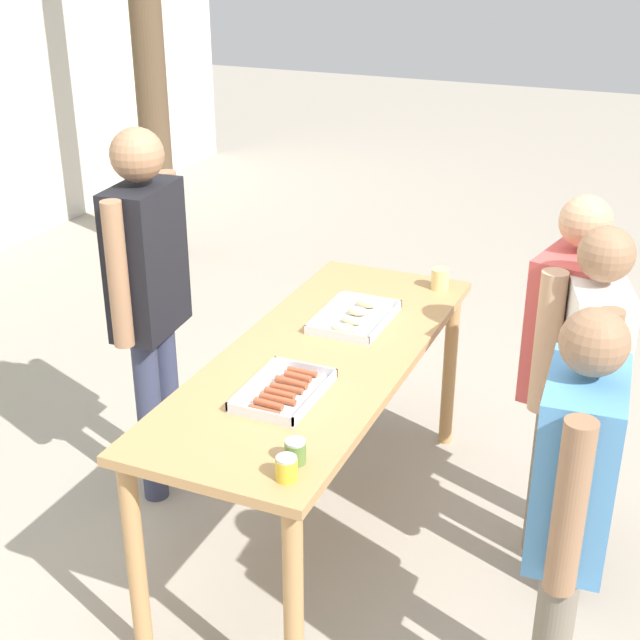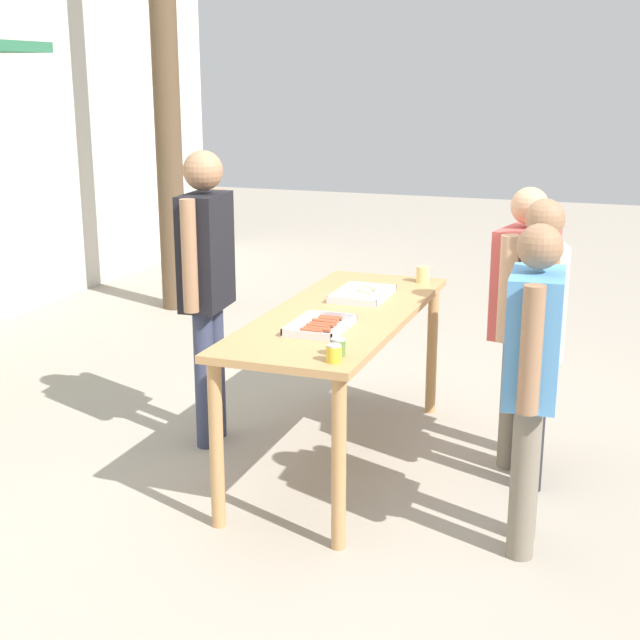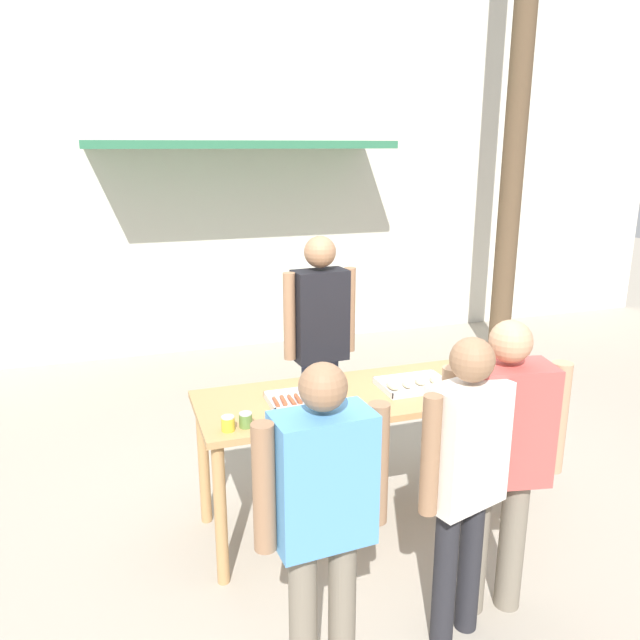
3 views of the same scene
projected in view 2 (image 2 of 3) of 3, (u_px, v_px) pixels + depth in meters
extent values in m
plane|color=#A39989|center=(340.00, 460.00, 5.23)|extent=(24.00, 24.00, 0.00)
cube|color=tan|center=(341.00, 315.00, 4.99)|extent=(2.04, 0.76, 0.04)
cylinder|color=tan|center=(339.00, 464.00, 4.14)|extent=(0.07, 0.07, 0.87)
cylinder|color=tan|center=(432.00, 350.00, 5.87)|extent=(0.07, 0.07, 0.87)
cylinder|color=tan|center=(216.00, 446.00, 4.35)|extent=(0.07, 0.07, 0.87)
cylinder|color=tan|center=(341.00, 341.00, 6.08)|extent=(0.07, 0.07, 0.87)
cube|color=silver|center=(320.00, 329.00, 4.63)|extent=(0.41, 0.27, 0.01)
cube|color=silver|center=(344.00, 327.00, 4.58)|extent=(0.41, 0.01, 0.03)
cube|color=silver|center=(296.00, 322.00, 4.67)|extent=(0.41, 0.01, 0.03)
cube|color=silver|center=(306.00, 335.00, 4.44)|extent=(0.01, 0.27, 0.03)
cube|color=silver|center=(333.00, 315.00, 4.81)|extent=(0.01, 0.27, 0.03)
cylinder|color=#A34C2D|center=(309.00, 334.00, 4.48)|extent=(0.03, 0.12, 0.02)
cylinder|color=#A34C2D|center=(311.00, 331.00, 4.52)|extent=(0.03, 0.12, 0.03)
cylinder|color=#A34C2D|center=(317.00, 329.00, 4.56)|extent=(0.03, 0.15, 0.02)
cylinder|color=#A34C2D|center=(318.00, 327.00, 4.60)|extent=(0.03, 0.13, 0.03)
cylinder|color=#A34C2D|center=(322.00, 325.00, 4.64)|extent=(0.03, 0.13, 0.03)
cylinder|color=#A34C2D|center=(325.00, 322.00, 4.69)|extent=(0.04, 0.14, 0.03)
cylinder|color=#A34C2D|center=(328.00, 320.00, 4.73)|extent=(0.03, 0.11, 0.03)
cylinder|color=#A34C2D|center=(331.00, 318.00, 4.78)|extent=(0.03, 0.12, 0.02)
cube|color=silver|center=(362.00, 297.00, 5.30)|extent=(0.43, 0.30, 0.01)
cube|color=silver|center=(386.00, 295.00, 5.25)|extent=(0.43, 0.01, 0.03)
cube|color=silver|center=(339.00, 291.00, 5.34)|extent=(0.43, 0.01, 0.03)
cube|color=silver|center=(351.00, 301.00, 5.10)|extent=(0.01, 0.30, 0.03)
cube|color=silver|center=(373.00, 286.00, 5.49)|extent=(0.01, 0.30, 0.03)
ellipsoid|color=beige|center=(356.00, 298.00, 5.16)|extent=(0.07, 0.12, 0.04)
ellipsoid|color=beige|center=(361.00, 295.00, 5.25)|extent=(0.06, 0.10, 0.03)
ellipsoid|color=beige|center=(364.00, 291.00, 5.34)|extent=(0.06, 0.10, 0.04)
ellipsoid|color=beige|center=(370.00, 287.00, 5.43)|extent=(0.06, 0.11, 0.04)
cylinder|color=gold|center=(334.00, 354.00, 4.09)|extent=(0.07, 0.07, 0.08)
cylinder|color=#B2B2B7|center=(334.00, 345.00, 4.08)|extent=(0.07, 0.07, 0.01)
cylinder|color=#567A38|center=(338.00, 348.00, 4.19)|extent=(0.07, 0.07, 0.08)
cylinder|color=#B2B2B7|center=(338.00, 339.00, 4.18)|extent=(0.07, 0.07, 0.01)
cylinder|color=#DBC67A|center=(423.00, 274.00, 5.68)|extent=(0.09, 0.09, 0.10)
cylinder|color=#333851|center=(204.00, 380.00, 5.32)|extent=(0.12, 0.12, 0.85)
cylinder|color=#333851|center=(215.00, 371.00, 5.49)|extent=(0.12, 0.12, 0.85)
cube|color=black|center=(206.00, 252.00, 5.20)|extent=(0.41, 0.25, 0.67)
sphere|color=#936B4C|center=(203.00, 170.00, 5.08)|extent=(0.23, 0.23, 0.23)
cylinder|color=#936B4C|center=(189.00, 256.00, 4.97)|extent=(0.09, 0.09, 0.64)
cylinder|color=#936B4C|center=(221.00, 242.00, 5.42)|extent=(0.09, 0.09, 0.64)
cylinder|color=#756B5B|center=(526.00, 466.00, 4.27)|extent=(0.13, 0.13, 0.75)
cylinder|color=#756B5B|center=(524.00, 482.00, 4.09)|extent=(0.13, 0.13, 0.75)
cube|color=#5193D1|center=(534.00, 337.00, 4.00)|extent=(0.44, 0.26, 0.59)
sphere|color=#936B4C|center=(540.00, 247.00, 3.89)|extent=(0.20, 0.20, 0.20)
cylinder|color=#936B4C|center=(537.00, 319.00, 4.24)|extent=(0.09, 0.09, 0.56)
cylinder|color=#936B4C|center=(531.00, 350.00, 3.76)|extent=(0.09, 0.09, 0.56)
cylinder|color=#756B5B|center=(524.00, 393.00, 5.22)|extent=(0.14, 0.14, 0.77)
cylinder|color=#756B5B|center=(512.00, 403.00, 5.06)|extent=(0.14, 0.14, 0.77)
cube|color=#C64C47|center=(525.00, 282.00, 4.96)|extent=(0.49, 0.33, 0.61)
sphere|color=tan|center=(530.00, 206.00, 4.85)|extent=(0.21, 0.21, 0.21)
cylinder|color=tan|center=(541.00, 270.00, 5.18)|extent=(0.10, 0.10, 0.58)
cylinder|color=tan|center=(508.00, 289.00, 4.73)|extent=(0.10, 0.10, 0.58)
cylinder|color=#232328|center=(529.00, 412.00, 4.93)|extent=(0.11, 0.11, 0.76)
cylinder|color=#232328|center=(534.00, 424.00, 4.77)|extent=(0.11, 0.11, 0.76)
cube|color=silver|center=(540.00, 298.00, 4.67)|extent=(0.42, 0.31, 0.60)
sphere|color=#936B4C|center=(545.00, 219.00, 4.56)|extent=(0.20, 0.20, 0.20)
cylinder|color=#936B4C|center=(533.00, 285.00, 4.89)|extent=(0.09, 0.09, 0.57)
cylinder|color=#936B4C|center=(548.00, 306.00, 4.45)|extent=(0.09, 0.09, 0.57)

